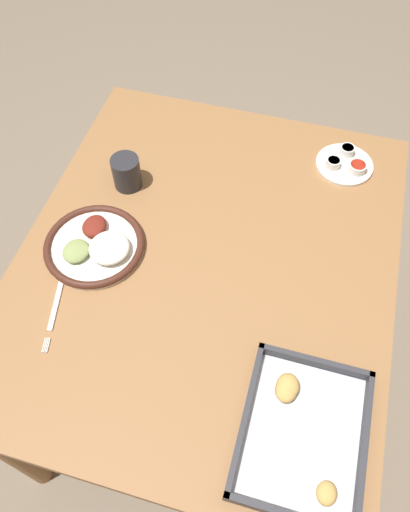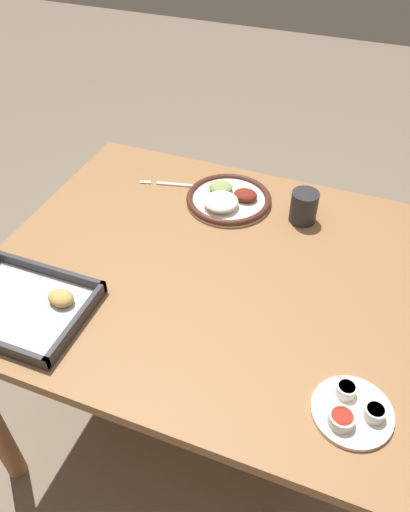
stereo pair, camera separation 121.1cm
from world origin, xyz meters
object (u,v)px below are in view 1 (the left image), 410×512
(baking_tray, at_px, (301,429))
(drinking_cup, at_px, (127,173))
(fork, at_px, (56,306))
(saucer_plate, at_px, (345,163))
(dinner_plate, at_px, (96,245))

(baking_tray, relative_size, drinking_cup, 3.41)
(fork, relative_size, drinking_cup, 2.23)
(saucer_plate, distance_m, drinking_cup, 0.61)
(fork, distance_m, drinking_cup, 0.41)
(saucer_plate, bearing_deg, baking_tray, 0.19)
(drinking_cup, bearing_deg, fork, -4.35)
(fork, distance_m, saucer_plate, 0.87)
(baking_tray, distance_m, drinking_cup, 0.78)
(dinner_plate, distance_m, baking_tray, 0.65)
(saucer_plate, height_order, drinking_cup, drinking_cup)
(saucer_plate, xyz_separation_m, baking_tray, (0.76, 0.00, -0.00))
(dinner_plate, height_order, drinking_cup, drinking_cup)
(dinner_plate, xyz_separation_m, baking_tray, (0.31, 0.57, -0.00))
(saucer_plate, bearing_deg, fork, -43.35)
(fork, distance_m, baking_tray, 0.61)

